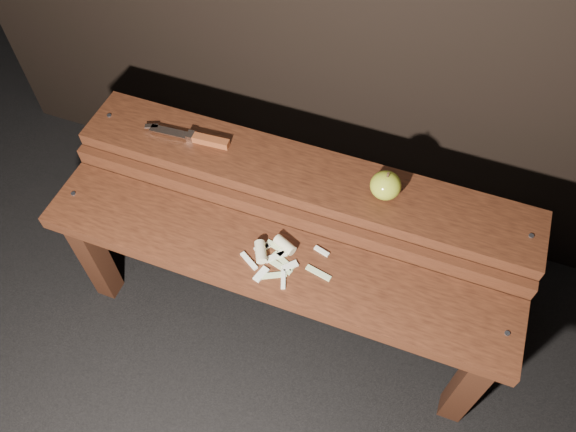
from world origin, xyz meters
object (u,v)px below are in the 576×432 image
(bench_front_tier, at_px, (271,275))
(knife, at_px, (200,139))
(apple, at_px, (386,185))
(bench_rear_tier, at_px, (302,193))

(bench_front_tier, height_order, knife, knife)
(apple, bearing_deg, bench_rear_tier, -178.81)
(bench_front_tier, distance_m, apple, 0.36)
(bench_rear_tier, bearing_deg, bench_front_tier, -90.00)
(knife, bearing_deg, apple, -0.29)
(knife, bearing_deg, bench_front_tier, -39.17)
(bench_front_tier, distance_m, bench_rear_tier, 0.23)
(apple, xyz_separation_m, knife, (-0.50, 0.00, -0.02))
(knife, bearing_deg, bench_rear_tier, -1.36)
(bench_front_tier, xyz_separation_m, bench_rear_tier, (0.00, 0.23, 0.06))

